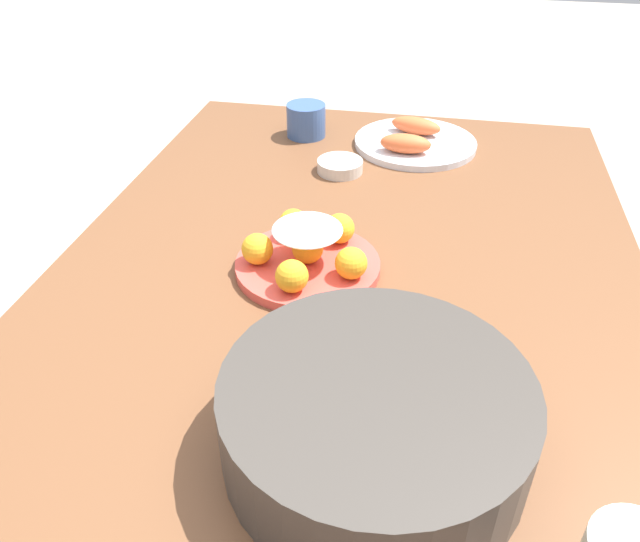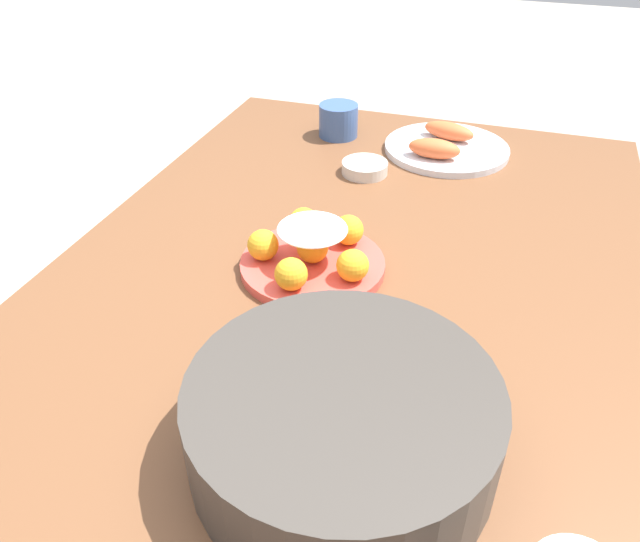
{
  "view_description": "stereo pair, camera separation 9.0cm",
  "coord_description": "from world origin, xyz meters",
  "px_view_note": "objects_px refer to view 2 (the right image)",
  "views": [
    {
      "loc": [
        0.67,
        0.11,
        1.31
      ],
      "look_at": [
        -0.06,
        -0.03,
        0.79
      ],
      "focal_mm": 35.0,
      "sensor_mm": 36.0,
      "label": 1
    },
    {
      "loc": [
        0.65,
        0.2,
        1.31
      ],
      "look_at": [
        -0.06,
        -0.03,
        0.79
      ],
      "focal_mm": 35.0,
      "sensor_mm": 36.0,
      "label": 2
    }
  ],
  "objects_px": {
    "cake_plate": "(312,253)",
    "cup_near": "(338,120)",
    "serving_bowl": "(343,419)",
    "sauce_bowl": "(365,167)",
    "seafood_platter": "(445,146)",
    "dining_table": "(328,364)"
  },
  "relations": [
    {
      "from": "sauce_bowl",
      "to": "seafood_platter",
      "type": "distance_m",
      "value": 0.2
    },
    {
      "from": "cup_near",
      "to": "dining_table",
      "type": "bearing_deg",
      "value": 15.51
    },
    {
      "from": "cake_plate",
      "to": "serving_bowl",
      "type": "xyz_separation_m",
      "value": [
        0.33,
        0.14,
        0.02
      ]
    },
    {
      "from": "seafood_platter",
      "to": "cup_near",
      "type": "relative_size",
      "value": 3.04
    },
    {
      "from": "sauce_bowl",
      "to": "cup_near",
      "type": "bearing_deg",
      "value": -147.61
    },
    {
      "from": "serving_bowl",
      "to": "seafood_platter",
      "type": "bearing_deg",
      "value": -178.98
    },
    {
      "from": "sauce_bowl",
      "to": "seafood_platter",
      "type": "xyz_separation_m",
      "value": [
        -0.15,
        0.14,
        0.0
      ]
    },
    {
      "from": "dining_table",
      "to": "cake_plate",
      "type": "bearing_deg",
      "value": -151.35
    },
    {
      "from": "dining_table",
      "to": "serving_bowl",
      "type": "bearing_deg",
      "value": 21.18
    },
    {
      "from": "cake_plate",
      "to": "cup_near",
      "type": "bearing_deg",
      "value": -167.65
    },
    {
      "from": "serving_bowl",
      "to": "cup_near",
      "type": "height_order",
      "value": "serving_bowl"
    },
    {
      "from": "cake_plate",
      "to": "serving_bowl",
      "type": "relative_size",
      "value": 0.68
    },
    {
      "from": "serving_bowl",
      "to": "sauce_bowl",
      "type": "xyz_separation_m",
      "value": [
        -0.68,
        -0.15,
        -0.04
      ]
    },
    {
      "from": "serving_bowl",
      "to": "dining_table",
      "type": "bearing_deg",
      "value": -158.82
    },
    {
      "from": "sauce_bowl",
      "to": "seafood_platter",
      "type": "height_order",
      "value": "seafood_platter"
    },
    {
      "from": "cake_plate",
      "to": "sauce_bowl",
      "type": "bearing_deg",
      "value": -178.73
    },
    {
      "from": "sauce_bowl",
      "to": "seafood_platter",
      "type": "bearing_deg",
      "value": 137.64
    },
    {
      "from": "cake_plate",
      "to": "cup_near",
      "type": "height_order",
      "value": "cake_plate"
    },
    {
      "from": "seafood_platter",
      "to": "serving_bowl",
      "type": "bearing_deg",
      "value": 1.02
    },
    {
      "from": "dining_table",
      "to": "serving_bowl",
      "type": "xyz_separation_m",
      "value": [
        0.21,
        0.08,
        0.14
      ]
    },
    {
      "from": "dining_table",
      "to": "cake_plate",
      "type": "relative_size",
      "value": 7.06
    },
    {
      "from": "dining_table",
      "to": "sauce_bowl",
      "type": "relative_size",
      "value": 17.38
    }
  ]
}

